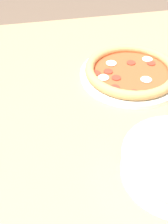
{
  "coord_description": "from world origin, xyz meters",
  "views": [
    {
      "loc": [
        0.18,
        0.57,
        1.29
      ],
      "look_at": [
        0.07,
        0.01,
        0.79
      ],
      "focal_mm": 50.0,
      "sensor_mm": 36.0,
      "label": 1
    }
  ],
  "objects": [
    {
      "name": "pizza",
      "position": [
        -0.1,
        -0.13,
        0.79
      ],
      "size": [
        0.29,
        0.29,
        0.04
      ],
      "color": "white",
      "rests_on": "dining_table"
    },
    {
      "name": "dining_table",
      "position": [
        0.0,
        0.0,
        0.68
      ],
      "size": [
        1.31,
        1.1,
        0.77
      ],
      "color": "tan",
      "rests_on": "ground_plane"
    }
  ]
}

